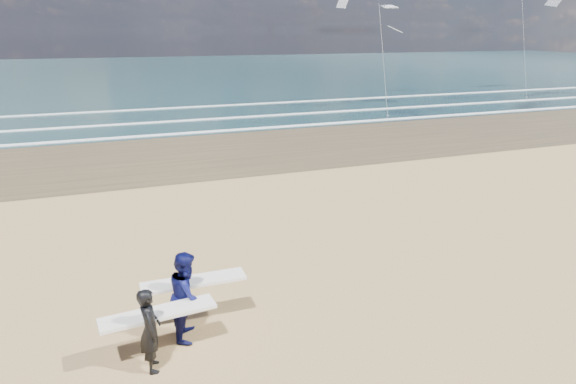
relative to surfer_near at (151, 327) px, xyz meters
name	(u,v)px	position (x,y,z in m)	size (l,w,h in m)	color
wet_sand_strip	(448,130)	(20.61, 18.02, -0.85)	(220.00, 12.00, 0.01)	#4A3E27
ocean	(231,71)	(20.61, 72.02, -0.84)	(220.00, 100.00, 0.02)	#1B393D
foam_breakers	(370,108)	(20.61, 28.12, -0.80)	(220.00, 11.70, 0.05)	white
surfer_near	(151,327)	(0.00, 0.00, 0.00)	(2.24, 1.02, 1.67)	black
surfer_far	(188,294)	(0.84, 0.84, 0.10)	(2.21, 1.17, 1.88)	#0D114D
kite_1	(382,38)	(20.62, 26.88, 4.73)	(5.96, 4.76, 9.97)	slate
kite_5	(523,20)	(38.78, 31.52, 6.23)	(5.18, 4.67, 13.35)	slate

